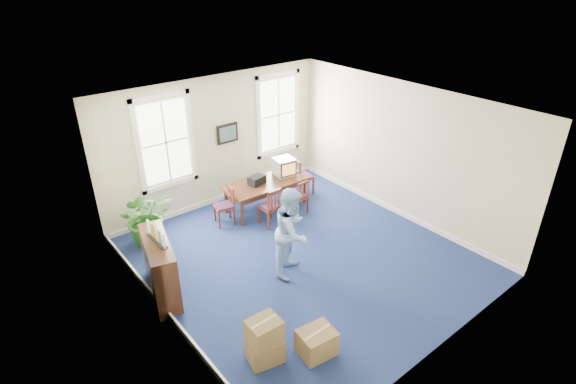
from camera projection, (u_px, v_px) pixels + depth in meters
floor at (302, 256)px, 9.42m from camera, size 6.50×6.50×0.00m
ceiling at (305, 108)px, 7.93m from camera, size 6.50×6.50×0.00m
wall_back at (216, 141)px, 10.91m from camera, size 6.50×0.00×6.50m
wall_front at (451, 269)px, 6.44m from camera, size 6.50×0.00×6.50m
wall_left at (158, 244)px, 7.00m from camera, size 0.00×6.50×6.50m
wall_right at (402, 151)px, 10.35m from camera, size 0.00×6.50×6.50m
baseboard_back at (221, 197)px, 11.60m from camera, size 6.00×0.04×0.12m
baseboard_left at (172, 318)px, 7.73m from camera, size 0.04×6.50×0.12m
baseboard_right at (394, 210)px, 11.05m from camera, size 0.04×6.50×0.12m
window_left at (165, 142)px, 10.03m from camera, size 1.40×0.12×2.20m
window_right at (278, 114)px, 11.82m from camera, size 1.40×0.12×2.20m
wall_picture at (227, 133)px, 10.98m from camera, size 0.58×0.06×0.48m
conference_table at (266, 195)px, 11.13m from camera, size 2.09×1.00×0.70m
crt_tv at (284, 167)px, 11.24m from camera, size 0.56×0.59×0.44m
game_console at (294, 171)px, 11.45m from camera, size 0.16×0.19×0.05m
equipment_bag at (257, 180)px, 10.82m from camera, size 0.45×0.34×0.20m
chair_near_left at (270, 206)px, 10.34m from camera, size 0.45×0.45×0.97m
chair_near_right at (298, 196)px, 10.83m from camera, size 0.42×0.42×0.90m
chair_end_left at (224, 206)px, 10.39m from camera, size 0.51×0.51×0.93m
chair_end_right at (304, 176)px, 11.74m from camera, size 0.52×0.52×0.99m
man at (292, 231)px, 8.60m from camera, size 1.12×1.05×1.82m
credenza at (160, 267)px, 8.15m from camera, size 0.78×1.54×1.16m
brochure_rack at (156, 232)px, 7.82m from camera, size 0.27×0.72×0.31m
potted_plant at (147, 217)px, 9.61m from camera, size 1.27×1.15×1.26m
cardboard_boxes at (271, 330)px, 7.01m from camera, size 1.60×1.60×0.81m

